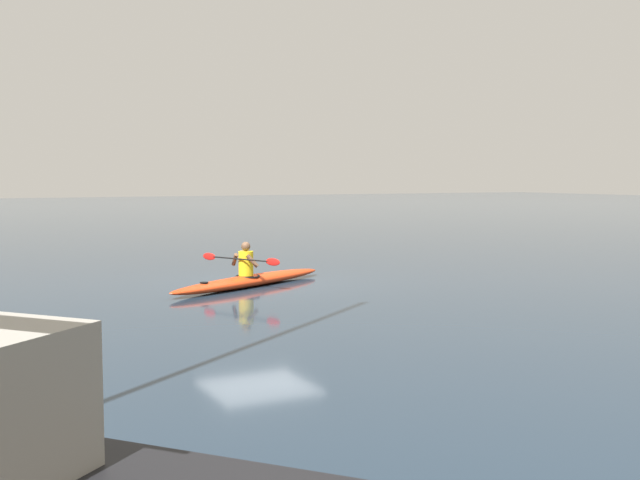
{
  "coord_description": "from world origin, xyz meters",
  "views": [
    {
      "loc": [
        6.88,
        16.48,
        2.52
      ],
      "look_at": [
        0.6,
        4.33,
        1.38
      ],
      "focal_mm": 42.7,
      "sensor_mm": 36.0,
      "label": 1
    }
  ],
  "objects": [
    {
      "name": "kayaker",
      "position": [
        0.48,
        0.39,
        0.6
      ],
      "size": [
        1.07,
        2.11,
        0.78
      ],
      "color": "yellow",
      "rests_on": "kayak"
    },
    {
      "name": "ground_plane",
      "position": [
        0.0,
        0.0,
        0.0
      ],
      "size": [
        160.0,
        160.0,
        0.0
      ],
      "primitive_type": "plane",
      "color": "#1E2D3D"
    },
    {
      "name": "kayak",
      "position": [
        0.33,
        0.32,
        0.13
      ],
      "size": [
        4.72,
        2.76,
        0.26
      ],
      "color": "red",
      "rests_on": "ground"
    }
  ]
}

